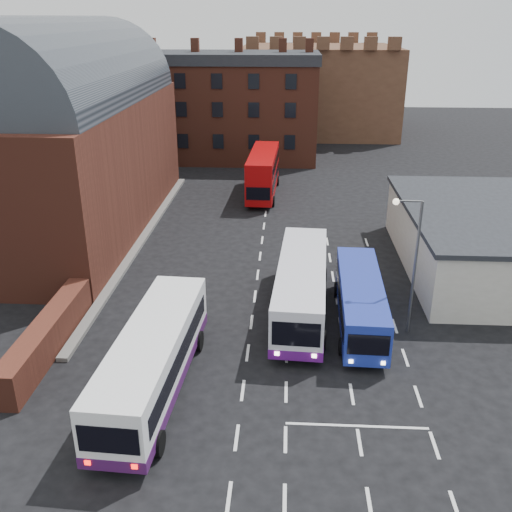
# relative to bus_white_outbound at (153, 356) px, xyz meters

# --- Properties ---
(ground) EXTENTS (180.00, 180.00, 0.00)m
(ground) POSITION_rel_bus_white_outbound_xyz_m (4.02, 0.99, -1.84)
(ground) COLOR black
(railway_station) EXTENTS (12.00, 28.00, 16.00)m
(railway_station) POSITION_rel_bus_white_outbound_xyz_m (-11.48, 21.99, 5.79)
(railway_station) COLOR #602B1E
(railway_station) RESTS_ON ground
(forecourt_wall) EXTENTS (1.20, 10.00, 1.80)m
(forecourt_wall) POSITION_rel_bus_white_outbound_xyz_m (-6.18, 2.99, -0.94)
(forecourt_wall) COLOR #602B1E
(forecourt_wall) RESTS_ON ground
(cream_building) EXTENTS (10.40, 16.40, 4.25)m
(cream_building) POSITION_rel_bus_white_outbound_xyz_m (19.02, 14.99, 0.31)
(cream_building) COLOR beige
(cream_building) RESTS_ON ground
(brick_terrace) EXTENTS (22.00, 10.00, 11.00)m
(brick_terrace) POSITION_rel_bus_white_outbound_xyz_m (-1.98, 46.99, 3.66)
(brick_terrace) COLOR brown
(brick_terrace) RESTS_ON ground
(castle_keep) EXTENTS (22.00, 22.00, 12.00)m
(castle_keep) POSITION_rel_bus_white_outbound_xyz_m (10.02, 66.99, 4.16)
(castle_keep) COLOR brown
(castle_keep) RESTS_ON ground
(bus_white_outbound) EXTENTS (3.38, 11.56, 3.12)m
(bus_white_outbound) POSITION_rel_bus_white_outbound_xyz_m (0.00, 0.00, 0.00)
(bus_white_outbound) COLOR white
(bus_white_outbound) RESTS_ON ground
(bus_white_inbound) EXTENTS (3.47, 11.76, 3.17)m
(bus_white_inbound) POSITION_rel_bus_white_outbound_xyz_m (6.80, 7.78, 0.03)
(bus_white_inbound) COLOR silver
(bus_white_inbound) RESTS_ON ground
(bus_blue) EXTENTS (2.76, 9.91, 2.68)m
(bus_blue) POSITION_rel_bus_white_outbound_xyz_m (10.02, 6.63, -0.26)
(bus_blue) COLOR #1C2F9E
(bus_blue) RESTS_ON ground
(bus_red_double) EXTENTS (2.94, 10.55, 4.19)m
(bus_red_double) POSITION_rel_bus_white_outbound_xyz_m (3.54, 31.32, 0.38)
(bus_red_double) COLOR #A60708
(bus_red_double) RESTS_ON ground
(street_lamp) EXTENTS (1.54, 0.33, 7.55)m
(street_lamp) POSITION_rel_bus_white_outbound_xyz_m (12.36, 6.06, 2.72)
(street_lamp) COLOR #535455
(street_lamp) RESTS_ON ground
(pedestrian_red) EXTENTS (0.59, 0.40, 1.60)m
(pedestrian_red) POSITION_rel_bus_white_outbound_xyz_m (-1.69, -2.36, -1.04)
(pedestrian_red) COLOR maroon
(pedestrian_red) RESTS_ON ground
(pedestrian_beige) EXTENTS (0.71, 0.57, 1.41)m
(pedestrian_beige) POSITION_rel_bus_white_outbound_xyz_m (-0.69, -2.80, -1.14)
(pedestrian_beige) COLOR beige
(pedestrian_beige) RESTS_ON ground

